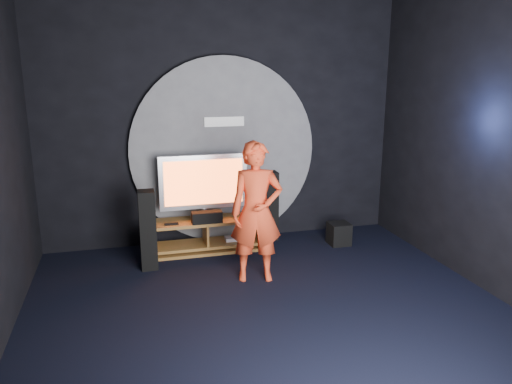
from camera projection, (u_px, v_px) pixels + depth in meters
floor at (274, 319)px, 5.01m from camera, size 5.00×5.00×0.00m
back_wall at (223, 119)px, 6.91m from camera, size 5.00×0.04×3.50m
front_wall at (441, 232)px, 2.23m from camera, size 5.00×0.04×3.50m
right_wall at (505, 136)px, 5.20m from camera, size 0.04×5.00×3.50m
wall_disc_panel at (224, 151)px, 6.97m from camera, size 2.60×0.11×2.60m
media_console at (206, 237)px, 6.79m from camera, size 1.45×0.45×0.45m
tv at (204, 184)px, 6.67m from camera, size 1.18×0.22×0.87m
center_speaker at (207, 217)px, 6.57m from camera, size 0.40×0.15×0.15m
remote at (172, 224)px, 6.50m from camera, size 0.18×0.05×0.02m
tower_speaker_left at (148, 230)px, 6.13m from camera, size 0.20×0.22×1.00m
tower_speaker_right at (270, 206)px, 7.19m from camera, size 0.20×0.22×1.00m
subwoofer at (339, 234)px, 7.06m from camera, size 0.28×0.28×0.31m
player at (256, 212)px, 5.75m from camera, size 0.66×0.50×1.65m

